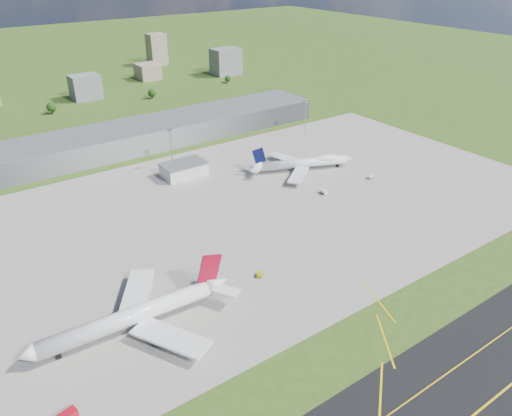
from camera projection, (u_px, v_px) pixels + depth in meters
ground at (137, 155)px, 340.65m from camera, size 1400.00×1400.00×0.00m
taxiway at (480, 410)px, 152.87m from camera, size 1400.00×60.00×0.06m
apron at (237, 213)px, 266.32m from camera, size 360.00×190.00×0.08m
terminal at (127, 138)px, 348.00m from camera, size 300.00×42.00×15.00m
ops_building at (184, 170)px, 307.81m from camera, size 26.00×16.00×8.00m
mast_center at (171, 142)px, 312.27m from camera, size 3.50×2.00×25.90m
mast_east at (305, 112)px, 368.65m from camera, size 3.50×2.00×25.90m
airliner_red_twin at (136, 315)px, 183.40m from camera, size 79.46×61.92×21.81m
airliner_blue_quad at (304, 163)px, 315.06m from camera, size 64.88×49.38×17.76m
tug_yellow at (260, 275)px, 214.61m from camera, size 4.18×4.02×1.83m
van_white_near at (323, 192)px, 286.26m from camera, size 2.29×4.68×2.38m
van_white_far at (371, 177)px, 305.11m from camera, size 4.29×2.61×2.13m
bldg_c at (85, 87)px, 461.33m from camera, size 26.00×20.00×22.00m
bldg_ce at (148, 71)px, 532.62m from camera, size 22.00×24.00×16.00m
bldg_e at (226, 62)px, 549.17m from camera, size 30.00×22.00×28.00m
bldg_tall_e at (157, 50)px, 591.80m from camera, size 20.00×18.00×36.00m
tree_c at (51, 107)px, 421.57m from camera, size 8.10×8.10×9.90m
tree_e at (152, 93)px, 464.24m from camera, size 7.65×7.65×9.35m
tree_far_e at (228, 79)px, 518.04m from camera, size 6.30×6.30×7.70m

